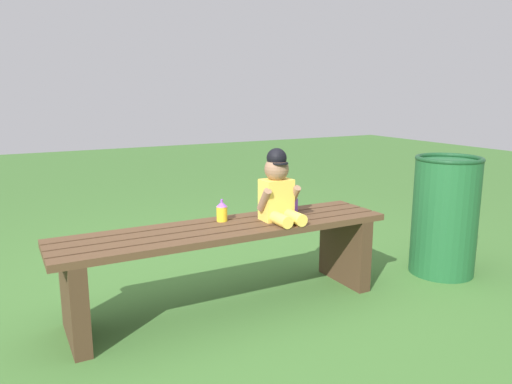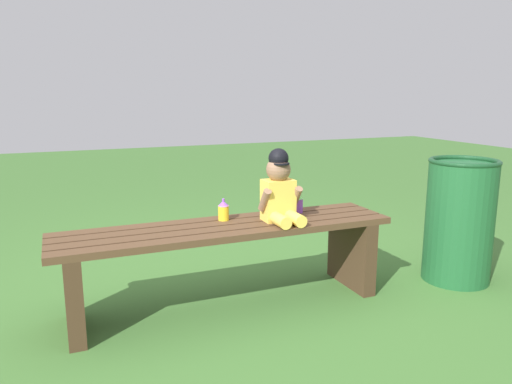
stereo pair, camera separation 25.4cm
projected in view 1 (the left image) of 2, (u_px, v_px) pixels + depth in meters
ground_plane at (228, 307)px, 2.73m from camera, size 16.00×16.00×0.00m
park_bench at (228, 251)px, 2.66m from camera, size 1.84×0.42×0.47m
child_figure at (278, 189)px, 2.71m from camera, size 0.23×0.27×0.40m
sippy_cup_left at (222, 211)px, 2.71m from camera, size 0.06×0.06×0.12m
sippy_cup_right at (293, 202)px, 2.93m from camera, size 0.06×0.06×0.12m
trash_bin at (445, 215)px, 3.17m from camera, size 0.42×0.42×0.77m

